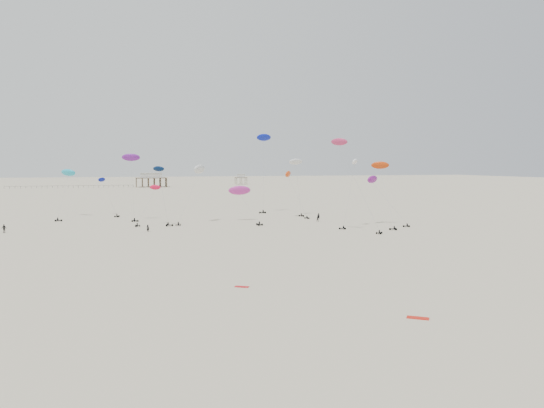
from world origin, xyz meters
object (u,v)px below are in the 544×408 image
object	(u,v)px
pavilion_small	(241,180)
rig_0	(297,170)
pavilion_main	(151,181)
spectator_0	(148,232)
rig_4	(291,182)

from	to	relation	value
pavilion_small	rig_0	bearing A→B (deg)	-99.03
pavilion_main	spectator_0	distance (m)	248.08
pavilion_main	pavilion_small	world-z (taller)	pavilion_main
pavilion_small	spectator_0	world-z (taller)	pavilion_small
pavilion_small	rig_4	bearing A→B (deg)	-99.63
rig_4	spectator_0	bearing A→B (deg)	10.30
rig_4	pavilion_main	bearing A→B (deg)	-100.94
pavilion_small	spectator_0	size ratio (longest dim) A/B	4.46
pavilion_main	rig_0	world-z (taller)	rig_0
rig_4	spectator_0	distance (m)	49.22
pavilion_main	pavilion_small	xyz separation A→B (m)	(70.00, 30.00, -0.74)
pavilion_main	pavilion_small	bearing A→B (deg)	23.20
spectator_0	pavilion_main	bearing A→B (deg)	-70.62
rig_0	spectator_0	bearing A→B (deg)	9.51
rig_0	pavilion_small	bearing A→B (deg)	-121.32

